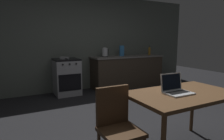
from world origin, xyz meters
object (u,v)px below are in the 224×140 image
at_px(electric_kettle, 105,52).
at_px(frying_pan, 64,58).
at_px(cereal_box, 122,51).
at_px(dining_table, 182,99).
at_px(stove_oven, 67,77).
at_px(laptop, 176,89).
at_px(bottle, 149,51).
at_px(chair, 117,123).

relative_size(electric_kettle, frying_pan, 0.60).
bearing_deg(frying_pan, cereal_box, 1.68).
relative_size(dining_table, cereal_box, 4.35).
height_order(stove_oven, laptop, laptop).
relative_size(dining_table, frying_pan, 3.09).
bearing_deg(cereal_box, bottle, -4.30).
bearing_deg(bottle, electric_kettle, 178.05).
relative_size(stove_oven, electric_kettle, 3.60).
xyz_separation_m(stove_oven, frying_pan, (-0.05, -0.03, 0.48)).
bearing_deg(cereal_box, chair, -121.15).
bearing_deg(laptop, bottle, 45.23).
xyz_separation_m(dining_table, electric_kettle, (0.51, 3.21, 0.34)).
height_order(laptop, frying_pan, laptop).
bearing_deg(laptop, chair, 163.97).
height_order(stove_oven, bottle, bottle).
bearing_deg(cereal_box, stove_oven, -179.20).
bearing_deg(dining_table, cereal_box, 71.94).
xyz_separation_m(chair, laptop, (0.76, -0.06, 0.29)).
distance_m(chair, bottle, 4.22).
distance_m(chair, cereal_box, 3.72).
bearing_deg(laptop, electric_kettle, 67.96).
bearing_deg(cereal_box, electric_kettle, -177.88).
bearing_deg(electric_kettle, bottle, -1.95).
bearing_deg(frying_pan, laptop, -80.85).
distance_m(laptop, bottle, 3.77).
distance_m(bottle, frying_pan, 2.59).
relative_size(stove_oven, bottle, 3.23).
distance_m(stove_oven, cereal_box, 1.72).
bearing_deg(chair, cereal_box, 45.61).
bearing_deg(stove_oven, chair, -95.40).
relative_size(electric_kettle, cereal_box, 0.84).
distance_m(chair, frying_pan, 3.14).
distance_m(electric_kettle, bottle, 1.47).
relative_size(chair, laptop, 2.78).
height_order(chair, cereal_box, cereal_box).
height_order(dining_table, chair, chair).
xyz_separation_m(chair, bottle, (2.83, 3.08, 0.52)).
bearing_deg(stove_oven, electric_kettle, 0.13).
xyz_separation_m(stove_oven, bottle, (2.54, -0.05, 0.58)).
height_order(stove_oven, dining_table, stove_oven).
relative_size(dining_table, laptop, 4.05).
xyz_separation_m(electric_kettle, bottle, (1.47, -0.05, 0.01)).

